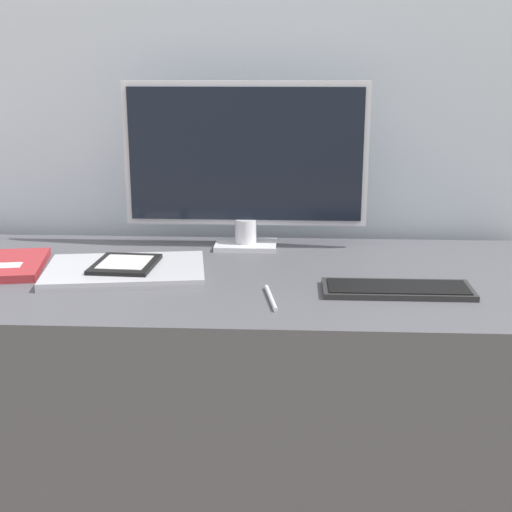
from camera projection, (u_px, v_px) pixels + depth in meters
The scene contains 8 objects.
wall_back at pixel (227, 57), 1.85m from camera, with size 3.60×0.05×2.40m.
desk at pixel (215, 421), 1.69m from camera, with size 1.55×0.67×0.73m.
monitor at pixel (246, 161), 1.75m from camera, with size 0.60×0.11×0.41m.
keyboard at pixel (397, 289), 1.46m from camera, with size 0.31×0.11×0.01m.
laptop at pixel (125, 270), 1.58m from camera, with size 0.38×0.28×0.02m.
ereader at pixel (125, 264), 1.58m from camera, with size 0.14×0.16×0.01m.
notebook at pixel (7, 265), 1.62m from camera, with size 0.20×0.25×0.02m.
pen at pixel (271, 298), 1.42m from camera, with size 0.03×0.14×0.01m.
Camera 1 is at (0.17, -1.34, 1.20)m, focal length 50.00 mm.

